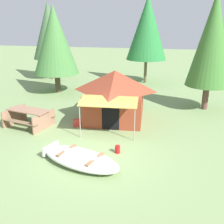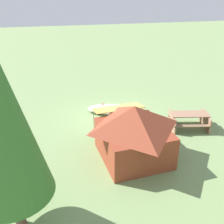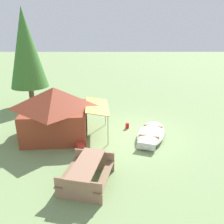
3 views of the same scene
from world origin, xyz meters
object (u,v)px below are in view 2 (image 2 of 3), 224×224
(picnic_table, at_px, (189,119))
(cooler_box, at_px, (152,135))
(beached_rowboat, at_px, (113,109))
(canvas_cabin_tent, at_px, (134,131))
(fuel_can, at_px, (99,120))

(picnic_table, relative_size, cooler_box, 3.90)
(beached_rowboat, relative_size, canvas_cabin_tent, 0.76)
(fuel_can, bearing_deg, beached_rowboat, -134.84)
(beached_rowboat, distance_m, cooler_box, 3.41)
(fuel_can, bearing_deg, cooler_box, 136.18)
(beached_rowboat, xyz_separation_m, picnic_table, (-3.40, 2.67, 0.28))
(canvas_cabin_tent, bearing_deg, cooler_box, -137.50)
(picnic_table, bearing_deg, fuel_can, -19.90)
(beached_rowboat, height_order, picnic_table, picnic_table)
(cooler_box, bearing_deg, beached_rowboat, -69.69)
(canvas_cabin_tent, bearing_deg, beached_rowboat, -92.62)
(canvas_cabin_tent, xyz_separation_m, picnic_table, (-3.61, -1.80, -0.75))
(beached_rowboat, bearing_deg, picnic_table, 141.93)
(beached_rowboat, bearing_deg, fuel_can, 45.16)
(cooler_box, xyz_separation_m, fuel_can, (2.23, -2.14, -0.02))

